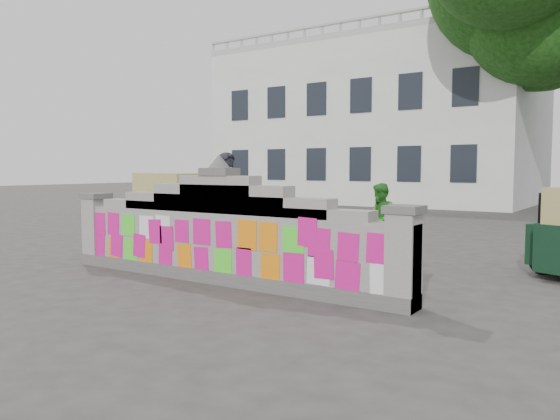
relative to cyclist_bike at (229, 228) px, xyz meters
The scene contains 7 objects.
ground 2.86m from the cyclist_bike, 53.47° to the right, with size 100.00×100.00×0.00m, color #383533.
parapet_wall 2.82m from the cyclist_bike, 53.54° to the right, with size 6.48×0.44×2.01m.
building 20.72m from the cyclist_bike, 105.11° to the left, with size 16.00×10.00×8.90m.
cyclist_bike is the anchor object (origin of this frame).
cyclist_rider 0.38m from the cyclist_bike, ahead, with size 0.68×0.45×1.87m, color black.
pedestrian 3.11m from the cyclist_bike, 28.20° to the left, with size 0.73×0.57×1.50m, color #2D8624.
rickshaw_left 2.03m from the cyclist_bike, 163.33° to the left, with size 3.13×2.16×1.68m.
Camera 1 is at (5.54, -6.49, 1.79)m, focal length 35.00 mm.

